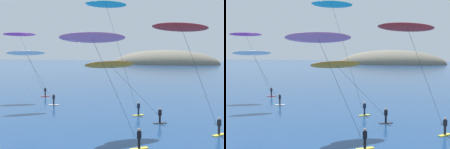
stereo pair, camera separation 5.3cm
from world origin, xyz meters
The scene contains 7 objects.
headland_island centered at (-4.58, 205.17, 0.00)m, with size 150.42×52.28×21.53m.
kitesurfer_pink centered at (-0.52, 10.43, 8.10)m, with size 6.49×3.99×9.31m.
kitesurfer_magenta centered at (-24.68, 30.09, 10.24)m, with size 6.94×4.94×11.35m.
kitesurfer_orange centered at (-1.60, 16.72, 6.08)m, with size 6.97×7.63×6.99m.
kitesurfer_white centered at (-17.65, 23.33, 7.05)m, with size 5.95×5.22×8.13m.
kitesurfer_cyan centered at (-4.26, 21.47, 12.30)m, with size 6.28×5.22×13.75m.
kitesurfer_red centered at (5.39, 15.50, 9.04)m, with size 6.05×6.55×10.24m.
Camera 1 is at (8.99, -9.05, 7.57)m, focal length 45.00 mm.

